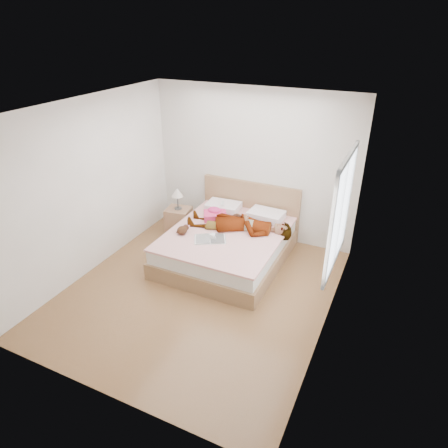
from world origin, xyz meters
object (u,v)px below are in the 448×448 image
at_px(bed, 229,242).
at_px(plush_toy, 183,230).
at_px(towel, 215,214).
at_px(woman, 240,221).
at_px(nightstand, 179,219).
at_px(coffee_mug, 213,237).
at_px(phone, 223,203).
at_px(magazine, 210,239).

bearing_deg(bed, plush_toy, -144.80).
distance_m(bed, towel, 0.56).
relative_size(woman, nightstand, 1.87).
bearing_deg(coffee_mug, bed, 76.17).
distance_m(phone, coffee_mug, 0.98).
xyz_separation_m(coffee_mug, nightstand, (-1.05, 0.72, -0.26)).
bearing_deg(towel, coffee_mug, -66.39).
bearing_deg(woman, plush_toy, -63.85).
relative_size(magazine, nightstand, 0.63).
relative_size(woman, bed, 0.81).
distance_m(bed, magazine, 0.50).
xyz_separation_m(phone, coffee_mug, (0.27, -0.93, -0.13)).
height_order(woman, magazine, woman).
xyz_separation_m(woman, magazine, (-0.26, -0.56, -0.11)).
distance_m(plush_toy, nightstand, 0.97).
relative_size(woman, magazine, 2.96).
relative_size(magazine, coffee_mug, 4.60).
bearing_deg(towel, bed, -34.37).
bearing_deg(magazine, woman, 65.03).
xyz_separation_m(phone, plush_toy, (-0.23, -0.97, -0.11)).
relative_size(phone, towel, 0.20).
xyz_separation_m(bed, magazine, (-0.13, -0.42, 0.24)).
relative_size(phone, plush_toy, 0.39).
bearing_deg(nightstand, coffee_mug, -34.32).
bearing_deg(plush_toy, nightstand, 125.76).
bearing_deg(magazine, phone, 104.13).
distance_m(towel, magazine, 0.72).
bearing_deg(bed, phone, 124.30).
height_order(bed, coffee_mug, bed).
bearing_deg(magazine, coffee_mug, 38.95).
relative_size(woman, towel, 3.58).
relative_size(woman, plush_toy, 6.86).
height_order(magazine, coffee_mug, coffee_mug).
bearing_deg(nightstand, towel, -5.06).
distance_m(bed, coffee_mug, 0.49).
distance_m(woman, bed, 0.40).
distance_m(towel, plush_toy, 0.72).
height_order(plush_toy, nightstand, nightstand).
bearing_deg(coffee_mug, magazine, -141.05).
bearing_deg(coffee_mug, plush_toy, -175.89).
bearing_deg(nightstand, bed, -15.95).
relative_size(woman, coffee_mug, 13.62).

